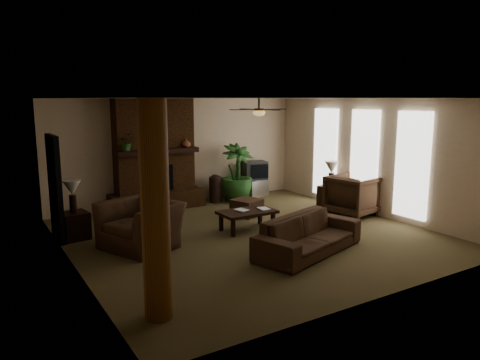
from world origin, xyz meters
TOP-DOWN VIEW (x-y plane):
  - room_shell at (0.00, 0.00)m, footprint 7.00×7.00m
  - fireplace at (-0.80, 3.22)m, footprint 2.40×0.70m
  - windows at (3.45, 0.20)m, footprint 0.08×3.65m
  - log_column at (-2.95, -2.40)m, footprint 0.36×0.36m
  - doorway at (-3.44, 1.80)m, footprint 0.10×1.00m
  - ceiling_fan at (0.40, 0.30)m, footprint 1.35×1.35m
  - sofa at (0.33, -1.47)m, footprint 2.42×1.33m
  - armchair_left at (-2.19, 0.42)m, footprint 1.32×1.58m
  - armchair_right at (3.02, 0.08)m, footprint 1.15×1.20m
  - coffee_table at (0.14, 0.33)m, footprint 1.20×0.70m
  - ottoman at (0.80, 1.39)m, footprint 0.77×0.77m
  - tv_stand at (2.16, 3.15)m, footprint 0.97×0.77m
  - tv at (2.18, 3.14)m, footprint 0.75×0.65m
  - floor_vase at (0.83, 3.04)m, footprint 0.34×0.34m
  - floor_plant at (1.41, 2.86)m, footprint 0.96×1.62m
  - side_table_left at (-3.15, 1.63)m, footprint 0.56×0.56m
  - lamp_left at (-3.15, 1.64)m, footprint 0.44×0.44m
  - side_table_right at (3.14, 1.01)m, footprint 0.56×0.56m
  - lamp_right at (3.14, 1.00)m, footprint 0.43×0.43m
  - mantel_plant at (-1.59, 2.99)m, footprint 0.42×0.46m
  - mantel_vase at (-0.04, 2.96)m, footprint 0.28×0.28m
  - book_a at (-0.07, 0.37)m, footprint 0.22×0.07m
  - book_b at (0.41, 0.27)m, footprint 0.21×0.05m

SIDE VIEW (x-z plane):
  - ottoman at x=0.80m, z-range 0.00..0.40m
  - tv_stand at x=2.16m, z-range 0.00..0.50m
  - side_table_left at x=-3.15m, z-range 0.00..0.55m
  - side_table_right at x=3.14m, z-range 0.00..0.55m
  - coffee_table at x=0.14m, z-range 0.16..0.59m
  - floor_vase at x=0.83m, z-range 0.05..0.82m
  - floor_plant at x=1.41m, z-range 0.00..0.88m
  - sofa at x=0.33m, z-range 0.00..0.91m
  - armchair_right at x=3.02m, z-range 0.00..1.08m
  - book_a at x=-0.07m, z-range 0.43..0.72m
  - book_b at x=0.41m, z-range 0.43..0.72m
  - armchair_left at x=-2.19m, z-range 0.00..1.17m
  - tv at x=2.18m, z-range 0.50..1.02m
  - lamp_left at x=-3.15m, z-range 0.68..1.33m
  - lamp_right at x=3.14m, z-range 0.68..1.33m
  - doorway at x=-3.44m, z-range 0.00..2.10m
  - fireplace at x=-0.80m, z-range -0.24..2.56m
  - windows at x=3.45m, z-range 0.17..2.53m
  - log_column at x=-2.95m, z-range 0.00..2.80m
  - room_shell at x=0.00m, z-range -2.10..4.90m
  - mantel_vase at x=-0.04m, z-range 1.56..1.78m
  - mantel_plant at x=-1.59m, z-range 1.56..1.89m
  - ceiling_fan at x=0.40m, z-range 2.34..2.72m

